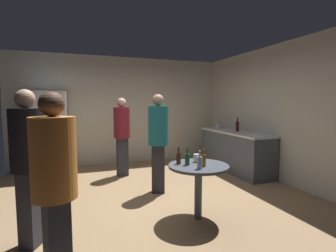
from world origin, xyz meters
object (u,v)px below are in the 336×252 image
(beer_bottle_brown, at_px, (179,158))
(person_in_maroon_shirt, at_px, (122,131))
(person_in_orange_shirt, at_px, (55,179))
(wine_bottle_on_counter, at_px, (237,126))
(foreground_table, at_px, (198,173))
(kettle, at_px, (219,126))
(beer_bottle_amber, at_px, (203,160))
(refrigerator, at_px, (50,132))
(beer_bottle_green, at_px, (187,159))
(person_in_black_shirt, at_px, (28,156))
(person_in_teal_shirt, at_px, (158,136))
(beer_bottle_clear, at_px, (200,162))
(plastic_cup_white, at_px, (197,158))

(beer_bottle_brown, relative_size, person_in_maroon_shirt, 0.14)
(person_in_orange_shirt, relative_size, person_in_maroon_shirt, 0.99)
(wine_bottle_on_counter, height_order, foreground_table, wine_bottle_on_counter)
(kettle, distance_m, beer_bottle_amber, 3.22)
(beer_bottle_brown, bearing_deg, refrigerator, 121.25)
(beer_bottle_green, bearing_deg, foreground_table, -18.94)
(beer_bottle_amber, xyz_separation_m, person_in_black_shirt, (-2.02, 0.13, 0.17))
(kettle, height_order, beer_bottle_brown, kettle)
(person_in_black_shirt, bearing_deg, beer_bottle_amber, 22.02)
(refrigerator, bearing_deg, person_in_orange_shirt, -84.67)
(person_in_black_shirt, xyz_separation_m, person_in_teal_shirt, (1.80, 1.10, 0.00))
(refrigerator, relative_size, person_in_teal_shirt, 1.06)
(refrigerator, height_order, wine_bottle_on_counter, refrigerator)
(beer_bottle_clear, xyz_separation_m, person_in_maroon_shirt, (-0.52, 2.55, 0.15))
(foreground_table, relative_size, plastic_cup_white, 7.27)
(refrigerator, height_order, person_in_black_shirt, refrigerator)
(refrigerator, relative_size, kettle, 7.38)
(kettle, height_order, person_in_orange_shirt, person_in_orange_shirt)
(plastic_cup_white, relative_size, person_in_maroon_shirt, 0.07)
(person_in_orange_shirt, height_order, person_in_teal_shirt, person_in_teal_shirt)
(kettle, xyz_separation_m, wine_bottle_on_counter, (0.11, -0.61, 0.05))
(refrigerator, relative_size, person_in_black_shirt, 1.06)
(beer_bottle_amber, xyz_separation_m, person_in_maroon_shirt, (-0.62, 2.46, 0.15))
(kettle, distance_m, person_in_maroon_shirt, 2.47)
(beer_bottle_clear, height_order, plastic_cup_white, beer_bottle_clear)
(person_in_black_shirt, relative_size, person_in_maroon_shirt, 1.03)
(plastic_cup_white, relative_size, person_in_black_shirt, 0.06)
(wine_bottle_on_counter, height_order, beer_bottle_green, wine_bottle_on_counter)
(wine_bottle_on_counter, bearing_deg, plastic_cup_white, -137.28)
(kettle, relative_size, person_in_black_shirt, 0.14)
(plastic_cup_white, height_order, person_in_orange_shirt, person_in_orange_shirt)
(beer_bottle_amber, relative_size, plastic_cup_white, 2.09)
(foreground_table, bearing_deg, beer_bottle_amber, -75.71)
(foreground_table, distance_m, plastic_cup_white, 0.23)
(person_in_teal_shirt, bearing_deg, foreground_table, 28.58)
(wine_bottle_on_counter, relative_size, person_in_maroon_shirt, 0.19)
(plastic_cup_white, xyz_separation_m, person_in_black_shirt, (-2.04, -0.12, 0.20))
(kettle, bearing_deg, person_in_black_shirt, -147.04)
(beer_bottle_brown, bearing_deg, person_in_orange_shirt, -146.23)
(beer_bottle_amber, height_order, person_in_black_shirt, person_in_black_shirt)
(beer_bottle_amber, distance_m, beer_bottle_brown, 0.34)
(wine_bottle_on_counter, distance_m, beer_bottle_clear, 2.95)
(wine_bottle_on_counter, xyz_separation_m, person_in_orange_shirt, (-3.65, -2.76, -0.06))
(refrigerator, distance_m, plastic_cup_white, 3.64)
(wine_bottle_on_counter, relative_size, beer_bottle_brown, 1.35)
(refrigerator, bearing_deg, beer_bottle_green, -58.33)
(refrigerator, xyz_separation_m, person_in_orange_shirt, (0.37, -3.96, 0.06))
(foreground_table, bearing_deg, person_in_orange_shirt, -153.70)
(plastic_cup_white, xyz_separation_m, person_in_teal_shirt, (-0.24, 0.98, 0.20))
(refrigerator, relative_size, beer_bottle_amber, 7.83)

